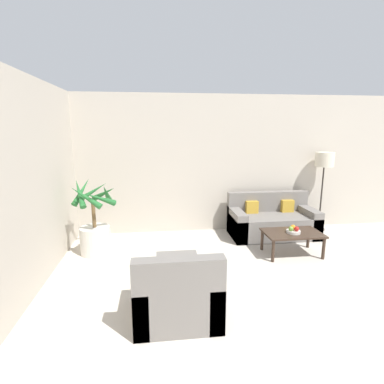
{
  "coord_description": "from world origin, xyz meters",
  "views": [
    {
      "loc": [
        -1.98,
        0.86,
        2.03
      ],
      "look_at": [
        -1.38,
        5.74,
        1.0
      ],
      "focal_mm": 28.0,
      "sensor_mm": 36.0,
      "label": 1
    }
  ],
  "objects_px": {
    "orange_fruit": "(293,227)",
    "armchair": "(177,296)",
    "sofa_loveseat": "(272,222)",
    "apple_green": "(291,229)",
    "coffee_table": "(292,235)",
    "fruit_bowl": "(293,232)",
    "apple_red": "(297,229)",
    "potted_palm": "(95,229)",
    "ottoman": "(178,270)",
    "floor_lamp": "(324,163)"
  },
  "relations": [
    {
      "from": "apple_green",
      "to": "ottoman",
      "type": "bearing_deg",
      "value": -161.6
    },
    {
      "from": "potted_palm",
      "to": "apple_red",
      "type": "distance_m",
      "value": 3.29
    },
    {
      "from": "coffee_table",
      "to": "armchair",
      "type": "distance_m",
      "value": 2.5
    },
    {
      "from": "coffee_table",
      "to": "ottoman",
      "type": "bearing_deg",
      "value": -160.55
    },
    {
      "from": "sofa_loveseat",
      "to": "apple_red",
      "type": "xyz_separation_m",
      "value": [
        0.01,
        -0.99,
        0.19
      ]
    },
    {
      "from": "potted_palm",
      "to": "ottoman",
      "type": "distance_m",
      "value": 1.73
    },
    {
      "from": "sofa_loveseat",
      "to": "floor_lamp",
      "type": "bearing_deg",
      "value": 10.99
    },
    {
      "from": "orange_fruit",
      "to": "armchair",
      "type": "bearing_deg",
      "value": -143.35
    },
    {
      "from": "orange_fruit",
      "to": "ottoman",
      "type": "bearing_deg",
      "value": -160.43
    },
    {
      "from": "floor_lamp",
      "to": "potted_palm",
      "type": "bearing_deg",
      "value": -171.09
    },
    {
      "from": "floor_lamp",
      "to": "armchair",
      "type": "relative_size",
      "value": 1.75
    },
    {
      "from": "potted_palm",
      "to": "orange_fruit",
      "type": "bearing_deg",
      "value": -7.71
    },
    {
      "from": "orange_fruit",
      "to": "fruit_bowl",
      "type": "bearing_deg",
      "value": -103.5
    },
    {
      "from": "orange_fruit",
      "to": "floor_lamp",
      "type": "bearing_deg",
      "value": 45.11
    },
    {
      "from": "sofa_loveseat",
      "to": "floor_lamp",
      "type": "relative_size",
      "value": 1.02
    },
    {
      "from": "sofa_loveseat",
      "to": "apple_green",
      "type": "xyz_separation_m",
      "value": [
        -0.08,
        -0.97,
        0.19
      ]
    },
    {
      "from": "floor_lamp",
      "to": "apple_green",
      "type": "relative_size",
      "value": 20.73
    },
    {
      "from": "floor_lamp",
      "to": "fruit_bowl",
      "type": "xyz_separation_m",
      "value": [
        -1.12,
        -1.16,
        -0.97
      ]
    },
    {
      "from": "potted_palm",
      "to": "apple_green",
      "type": "height_order",
      "value": "potted_palm"
    },
    {
      "from": "coffee_table",
      "to": "orange_fruit",
      "type": "bearing_deg",
      "value": 46.26
    },
    {
      "from": "apple_red",
      "to": "fruit_bowl",
      "type": "bearing_deg",
      "value": 128.52
    },
    {
      "from": "coffee_table",
      "to": "apple_red",
      "type": "relative_size",
      "value": 12.1
    },
    {
      "from": "ottoman",
      "to": "orange_fruit",
      "type": "bearing_deg",
      "value": 19.57
    },
    {
      "from": "floor_lamp",
      "to": "coffee_table",
      "type": "relative_size",
      "value": 1.72
    },
    {
      "from": "apple_green",
      "to": "armchair",
      "type": "height_order",
      "value": "armchair"
    },
    {
      "from": "potted_palm",
      "to": "apple_green",
      "type": "relative_size",
      "value": 16.62
    },
    {
      "from": "sofa_loveseat",
      "to": "fruit_bowl",
      "type": "xyz_separation_m",
      "value": [
        -0.02,
        -0.95,
        0.13
      ]
    },
    {
      "from": "potted_palm",
      "to": "sofa_loveseat",
      "type": "xyz_separation_m",
      "value": [
        3.24,
        0.47,
        -0.15
      ]
    },
    {
      "from": "potted_palm",
      "to": "armchair",
      "type": "xyz_separation_m",
      "value": [
        1.22,
        -1.93,
        -0.16
      ]
    },
    {
      "from": "fruit_bowl",
      "to": "orange_fruit",
      "type": "relative_size",
      "value": 2.82
    },
    {
      "from": "sofa_loveseat",
      "to": "fruit_bowl",
      "type": "relative_size",
      "value": 7.27
    },
    {
      "from": "coffee_table",
      "to": "fruit_bowl",
      "type": "bearing_deg",
      "value": -95.63
    },
    {
      "from": "sofa_loveseat",
      "to": "ottoman",
      "type": "relative_size",
      "value": 2.87
    },
    {
      "from": "floor_lamp",
      "to": "coffee_table",
      "type": "height_order",
      "value": "floor_lamp"
    },
    {
      "from": "armchair",
      "to": "coffee_table",
      "type": "bearing_deg",
      "value": 36.62
    },
    {
      "from": "potted_palm",
      "to": "armchair",
      "type": "height_order",
      "value": "potted_palm"
    },
    {
      "from": "sofa_loveseat",
      "to": "coffee_table",
      "type": "height_order",
      "value": "sofa_loveseat"
    },
    {
      "from": "potted_palm",
      "to": "ottoman",
      "type": "bearing_deg",
      "value": -41.39
    },
    {
      "from": "ottoman",
      "to": "potted_palm",
      "type": "bearing_deg",
      "value": 138.61
    },
    {
      "from": "coffee_table",
      "to": "fruit_bowl",
      "type": "xyz_separation_m",
      "value": [
        -0.0,
        -0.04,
        0.07
      ]
    },
    {
      "from": "coffee_table",
      "to": "armchair",
      "type": "relative_size",
      "value": 1.02
    },
    {
      "from": "apple_red",
      "to": "orange_fruit",
      "type": "xyz_separation_m",
      "value": [
        -0.02,
        0.08,
        0.0
      ]
    },
    {
      "from": "apple_red",
      "to": "ottoman",
      "type": "bearing_deg",
      "value": -162.77
    },
    {
      "from": "apple_red",
      "to": "armchair",
      "type": "relative_size",
      "value": 0.08
    },
    {
      "from": "apple_green",
      "to": "fruit_bowl",
      "type": "bearing_deg",
      "value": 23.21
    },
    {
      "from": "floor_lamp",
      "to": "orange_fruit",
      "type": "bearing_deg",
      "value": -134.89
    },
    {
      "from": "sofa_loveseat",
      "to": "apple_red",
      "type": "bearing_deg",
      "value": -89.45
    },
    {
      "from": "sofa_loveseat",
      "to": "floor_lamp",
      "type": "distance_m",
      "value": 1.57
    },
    {
      "from": "sofa_loveseat",
      "to": "orange_fruit",
      "type": "relative_size",
      "value": 20.51
    },
    {
      "from": "fruit_bowl",
      "to": "apple_green",
      "type": "xyz_separation_m",
      "value": [
        -0.06,
        -0.02,
        0.06
      ]
    }
  ]
}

